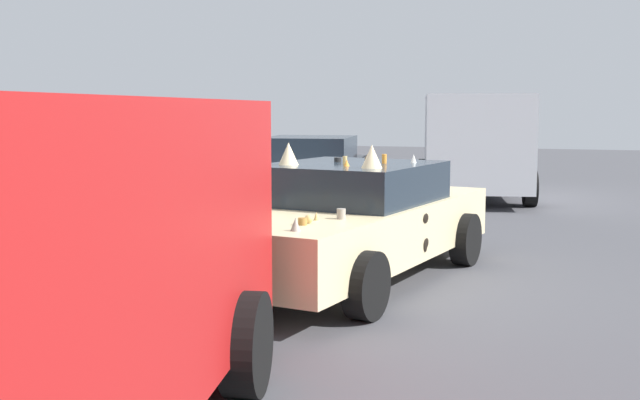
% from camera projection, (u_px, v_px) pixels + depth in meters
% --- Properties ---
extents(ground_plane, '(60.00, 60.00, 0.00)m').
position_uv_depth(ground_plane, '(345.00, 279.00, 8.99)').
color(ground_plane, '#47474C').
extents(art_car_decorated, '(4.93, 2.71, 1.56)m').
position_uv_depth(art_car_decorated, '(346.00, 221.00, 8.93)').
color(art_car_decorated, beige).
rests_on(art_car_decorated, ground).
extents(parked_van_near_right, '(5.48, 2.99, 2.20)m').
position_uv_depth(parked_van_near_right, '(473.00, 140.00, 17.12)').
color(parked_van_near_right, silver).
rests_on(parked_van_near_right, ground).
extents(parked_sedan_far_right, '(4.59, 2.40, 1.40)m').
position_uv_depth(parked_sedan_far_right, '(307.00, 175.00, 14.67)').
color(parked_sedan_far_right, gray).
rests_on(parked_sedan_far_right, ground).
extents(parked_sedan_behind_left, '(4.48, 2.24, 1.49)m').
position_uv_depth(parked_sedan_behind_left, '(93.00, 160.00, 18.08)').
color(parked_sedan_behind_left, gray).
rests_on(parked_sedan_behind_left, ground).
extents(parked_sedan_behind_right, '(4.34, 2.13, 1.37)m').
position_uv_depth(parked_sedan_behind_right, '(114.00, 177.00, 14.38)').
color(parked_sedan_behind_right, navy).
rests_on(parked_sedan_behind_right, ground).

